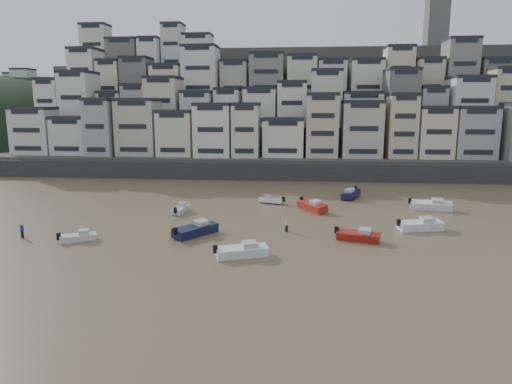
# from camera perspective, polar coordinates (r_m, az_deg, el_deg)

# --- Properties ---
(ground) EXTENTS (400.00, 400.00, 0.00)m
(ground) POSITION_cam_1_polar(r_m,az_deg,el_deg) (34.57, -21.69, -15.63)
(ground) COLOR brown
(ground) RESTS_ON ground
(harbor_wall) EXTENTS (140.00, 3.00, 3.50)m
(harbor_wall) POSITION_cam_1_polar(r_m,az_deg,el_deg) (93.43, 2.36, 2.61)
(harbor_wall) COLOR #38383A
(harbor_wall) RESTS_ON ground
(hillside) EXTENTS (141.04, 66.00, 50.00)m
(hillside) POSITION_cam_1_polar(r_m,az_deg,el_deg) (132.22, 5.44, 9.85)
(hillside) COLOR #4C4C47
(hillside) RESTS_ON ground
(headland) EXTENTS (216.00, 135.00, 53.33)m
(headland) POSITION_cam_1_polar(r_m,az_deg,el_deg) (196.67, -28.68, 5.07)
(headland) COLOR black
(headland) RESTS_ON ground
(boat_a) EXTENTS (6.01, 3.71, 1.56)m
(boat_a) POSITION_cam_1_polar(r_m,az_deg,el_deg) (45.97, -1.77, -7.18)
(boat_a) COLOR white
(boat_a) RESTS_ON ground
(boat_b) EXTENTS (5.48, 3.22, 1.42)m
(boat_b) POSITION_cam_1_polar(r_m,az_deg,el_deg) (52.59, 12.66, -5.21)
(boat_b) COLOR maroon
(boat_b) RESTS_ON ground
(boat_c) EXTENTS (5.40, 6.33, 1.73)m
(boat_c) POSITION_cam_1_polar(r_m,az_deg,el_deg) (53.88, -7.57, -4.49)
(boat_c) COLOR #131A3B
(boat_c) RESTS_ON ground
(boat_d) EXTENTS (6.36, 3.47, 1.65)m
(boat_d) POSITION_cam_1_polar(r_m,az_deg,el_deg) (59.01, 19.87, -3.74)
(boat_d) COLOR white
(boat_d) RESTS_ON ground
(boat_e) EXTENTS (4.90, 6.04, 1.62)m
(boat_e) POSITION_cam_1_polar(r_m,az_deg,el_deg) (66.40, 7.03, -1.62)
(boat_e) COLOR maroon
(boat_e) RESTS_ON ground
(boat_f) EXTENTS (1.90, 4.70, 1.25)m
(boat_f) POSITION_cam_1_polar(r_m,az_deg,el_deg) (65.60, -9.38, -2.00)
(boat_f) COLOR silver
(boat_f) RESTS_ON ground
(boat_g) EXTENTS (6.51, 3.10, 1.70)m
(boat_g) POSITION_cam_1_polar(r_m,az_deg,el_deg) (70.95, 21.05, -1.43)
(boat_g) COLOR silver
(boat_g) RESTS_ON ground
(boat_h) EXTENTS (4.53, 2.66, 1.18)m
(boat_h) POSITION_cam_1_polar(r_m,az_deg,el_deg) (70.92, 1.91, -0.94)
(boat_h) COLOR silver
(boat_h) RESTS_ON ground
(boat_i) EXTENTS (4.17, 6.52, 1.69)m
(boat_i) POSITION_cam_1_polar(r_m,az_deg,el_deg) (76.50, 11.79, -0.10)
(boat_i) COLOR #13183C
(boat_i) RESTS_ON ground
(boat_j) EXTENTS (4.43, 3.22, 1.16)m
(boat_j) POSITION_cam_1_polar(r_m,az_deg,el_deg) (55.00, -21.33, -5.13)
(boat_j) COLOR silver
(boat_j) RESTS_ON ground
(person_blue) EXTENTS (0.44, 0.44, 1.74)m
(person_blue) POSITION_cam_1_polar(r_m,az_deg,el_deg) (58.87, -27.22, -4.29)
(person_blue) COLOR #1629A5
(person_blue) RESTS_ON ground
(person_pink) EXTENTS (0.44, 0.44, 1.74)m
(person_pink) POSITION_cam_1_polar(r_m,az_deg,el_deg) (54.99, 3.85, -4.10)
(person_pink) COLOR #D8989F
(person_pink) RESTS_ON ground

